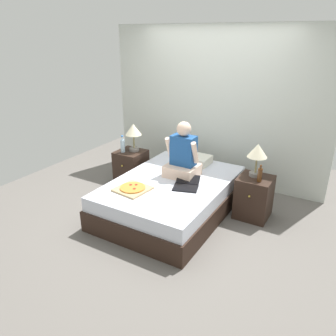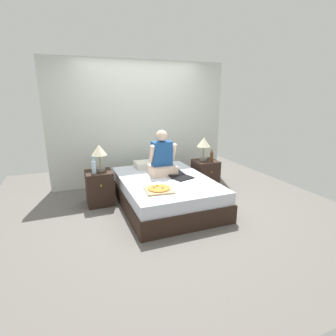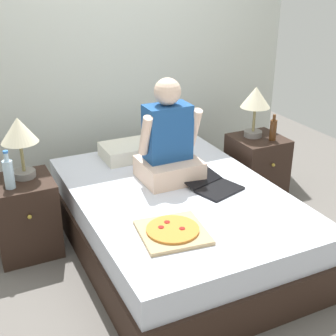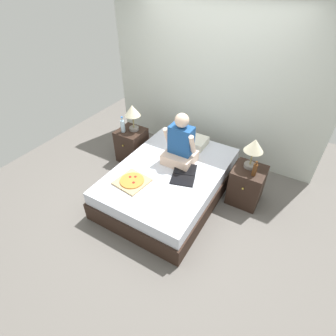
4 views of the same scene
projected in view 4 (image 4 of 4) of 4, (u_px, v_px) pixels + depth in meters
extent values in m
plane|color=#66605B|center=(169.00, 193.00, 4.08)|extent=(5.70, 5.70, 0.00)
cube|color=silver|center=(213.00, 85.00, 4.25)|extent=(3.70, 0.12, 2.50)
cube|color=black|center=(169.00, 186.00, 4.00)|extent=(1.47, 2.08, 0.28)
cube|color=silver|center=(170.00, 174.00, 3.85)|extent=(1.42, 2.02, 0.19)
cube|color=black|center=(132.00, 145.00, 4.62)|extent=(0.44, 0.44, 0.58)
sphere|color=gold|center=(123.00, 146.00, 4.39)|extent=(0.03, 0.03, 0.03)
cylinder|color=gray|center=(134.00, 129.00, 4.44)|extent=(0.16, 0.16, 0.05)
cylinder|color=olive|center=(133.00, 121.00, 4.35)|extent=(0.02, 0.02, 0.22)
cone|color=beige|center=(132.00, 110.00, 4.23)|extent=(0.26, 0.26, 0.18)
cylinder|color=silver|center=(123.00, 126.00, 4.34)|extent=(0.07, 0.07, 0.20)
cylinder|color=silver|center=(122.00, 119.00, 4.26)|extent=(0.03, 0.03, 0.06)
cylinder|color=blue|center=(122.00, 117.00, 4.24)|extent=(0.04, 0.04, 0.02)
cube|color=black|center=(246.00, 185.00, 3.79)|extent=(0.44, 0.44, 0.58)
sphere|color=gold|center=(243.00, 189.00, 3.56)|extent=(0.03, 0.03, 0.03)
cylinder|color=gray|center=(250.00, 165.00, 3.64)|extent=(0.16, 0.16, 0.05)
cylinder|color=olive|center=(252.00, 158.00, 3.56)|extent=(0.02, 0.02, 0.22)
cone|color=beige|center=(255.00, 145.00, 3.43)|extent=(0.26, 0.26, 0.18)
cylinder|color=#512D14|center=(255.00, 170.00, 3.46)|extent=(0.06, 0.06, 0.18)
cylinder|color=#512D14|center=(256.00, 163.00, 3.39)|extent=(0.03, 0.03, 0.05)
cube|color=silver|center=(191.00, 140.00, 4.28)|extent=(0.52, 0.34, 0.12)
cube|color=beige|center=(180.00, 158.00, 3.87)|extent=(0.44, 0.40, 0.16)
cube|color=#1E4C8C|center=(181.00, 140.00, 3.71)|extent=(0.34, 0.20, 0.42)
sphere|color=beige|center=(182.00, 120.00, 3.52)|extent=(0.20, 0.20, 0.20)
cylinder|color=beige|center=(167.00, 137.00, 3.75)|extent=(0.07, 0.18, 0.32)
cylinder|color=beige|center=(192.00, 144.00, 3.59)|extent=(0.07, 0.18, 0.32)
cube|color=black|center=(182.00, 180.00, 3.59)|extent=(0.37, 0.31, 0.02)
cube|color=black|center=(185.00, 169.00, 3.72)|extent=(0.36, 0.28, 0.06)
cube|color=tan|center=(132.00, 182.00, 3.56)|extent=(0.45, 0.45, 0.03)
cylinder|color=#CC7F33|center=(132.00, 180.00, 3.54)|extent=(0.33, 0.33, 0.02)
cylinder|color=maroon|center=(130.00, 177.00, 3.59)|extent=(0.04, 0.04, 0.00)
cylinder|color=maroon|center=(134.00, 182.00, 3.50)|extent=(0.04, 0.04, 0.00)
cylinder|color=maroon|center=(135.00, 177.00, 3.59)|extent=(0.04, 0.04, 0.00)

